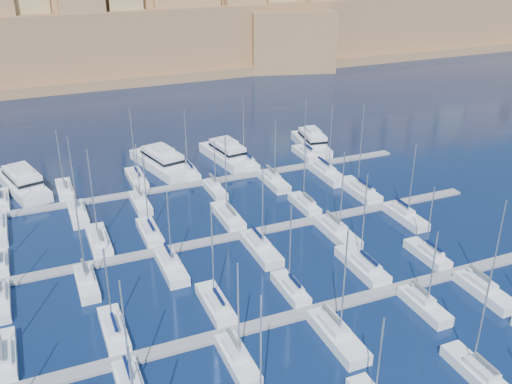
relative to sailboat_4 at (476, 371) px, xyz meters
name	(u,v)px	position (x,y,z in m)	size (l,w,h in m)	color
ground	(271,266)	(-11.14, 28.90, -0.74)	(600.00, 600.00, 0.00)	black
pontoon_mid_near	(310,312)	(-11.14, 16.90, -0.54)	(84.00, 2.00, 0.40)	slate
pontoon_mid_far	(245,234)	(-11.14, 38.90, -0.54)	(84.00, 2.00, 0.40)	slate
pontoon_far	(203,183)	(-11.14, 60.90, -0.54)	(84.00, 2.00, 0.40)	slate
sailboat_4	(476,371)	(0.00, 0.00, 0.00)	(2.52, 8.41, 13.71)	silver
sailboat_12	(4,356)	(-46.83, 22.18, 0.01)	(2.63, 8.76, 14.99)	silver
sailboat_13	(114,330)	(-34.70, 22.13, -0.02)	(2.60, 8.67, 11.88)	silver
sailboat_14	(216,304)	(-21.86, 22.29, 0.01)	(2.70, 9.00, 14.73)	silver
sailboat_15	(291,289)	(-11.57, 21.72, -0.01)	(2.35, 7.84, 13.08)	silver
sailboat_16	(362,266)	(0.30, 22.90, 0.02)	(3.07, 10.25, 14.91)	silver
sailboat_17	(428,254)	(10.88, 21.94, -0.02)	(2.49, 8.29, 11.60)	silver
sailboat_20	(237,359)	(-23.00, 11.70, 0.00)	(2.59, 8.62, 13.74)	silver
sailboat_21	(337,335)	(-10.78, 10.94, 0.03)	(3.05, 10.17, 15.33)	silver
sailboat_22	(424,305)	(2.43, 11.87, -0.02)	(2.48, 8.28, 11.87)	silver
sailboat_23	(485,291)	(11.77, 11.35, 0.01)	(2.80, 9.35, 14.45)	silver
sailboat_24	(1,263)	(-46.96, 43.49, -0.01)	(2.21, 7.38, 12.55)	silver
sailboat_25	(99,241)	(-33.00, 44.62, 0.03)	(2.90, 9.66, 15.81)	silver
sailboat_26	(150,233)	(-25.19, 44.22, 0.00)	(2.66, 8.85, 13.90)	silver
sailboat_27	(228,216)	(-11.94, 44.64, 0.02)	(2.92, 9.72, 14.82)	silver
sailboat_28	(305,204)	(1.94, 43.92, 0.00)	(2.47, 8.25, 13.32)	silver
sailboat_29	(359,190)	(13.81, 45.13, 0.05)	(3.21, 10.71, 17.03)	silver
sailboat_31	(87,282)	(-36.31, 33.76, -0.01)	(2.55, 8.50, 13.05)	silver
sailboat_32	(171,266)	(-24.73, 33.30, 0.00)	(2.83, 9.43, 13.05)	silver
sailboat_33	(261,248)	(-11.06, 32.96, 0.02)	(3.04, 10.14, 14.33)	silver
sailboat_34	(337,232)	(2.02, 32.93, 0.02)	(3.06, 10.20, 14.67)	silver
sailboat_35	(405,216)	(15.26, 33.33, 0.01)	(2.81, 9.37, 13.83)	silver
sailboat_36	(1,200)	(-46.60, 66.08, -0.01)	(2.57, 8.58, 13.08)	silver
sailboat_37	(65,190)	(-35.79, 66.26, -0.01)	(2.68, 8.94, 12.42)	silver
sailboat_38	(137,178)	(-22.56, 66.47, 0.02)	(2.81, 9.37, 14.84)	silver
sailboat_39	(188,171)	(-12.36, 66.23, 0.00)	(2.66, 8.87, 13.07)	silver
sailboat_40	(245,161)	(-0.13, 66.63, 0.02)	(2.91, 9.70, 14.82)	silver
sailboat_41	(305,154)	(13.50, 65.98, -0.01)	(2.51, 8.36, 12.72)	silver
sailboat_43	(78,213)	(-34.79, 55.51, 0.01)	(2.70, 9.01, 14.80)	silver
sailboat_44	(140,202)	(-24.20, 55.74, -0.02)	(2.57, 8.55, 11.97)	silver
sailboat_45	(215,189)	(-10.32, 56.07, -0.03)	(2.36, 7.87, 10.63)	silver
sailboat_46	(273,181)	(1.15, 55.26, 0.00)	(2.86, 9.53, 13.08)	silver
sailboat_47	(327,173)	(12.34, 54.60, 0.03)	(3.26, 10.86, 14.88)	silver
motor_yacht_a	(22,182)	(-42.75, 70.73, 0.99)	(9.61, 18.07, 5.25)	silver
motor_yacht_b	(162,161)	(-16.46, 71.03, 0.99)	(9.40, 18.71, 5.25)	silver
motor_yacht_c	(226,153)	(-2.87, 70.11, 0.99)	(6.95, 16.54, 5.25)	silver
motor_yacht_d	(311,142)	(16.84, 69.60, 0.99)	(6.60, 15.47, 5.25)	silver
fortified_city	(95,20)	(-11.32, 184.17, 14.00)	(460.00, 108.95, 59.52)	brown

